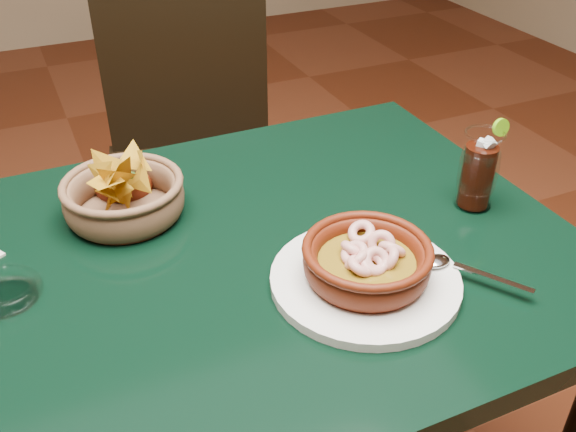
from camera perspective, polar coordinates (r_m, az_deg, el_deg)
name	(u,v)px	position (r m, az deg, el deg)	size (l,w,h in m)	color
dining_table	(205,311)	(1.06, -7.43, -8.34)	(1.20, 0.80, 0.75)	black
dining_chair	(196,152)	(1.73, -8.20, 5.61)	(0.55, 0.55, 1.00)	black
shrimp_plate	(367,266)	(0.94, 7.02, -4.41)	(0.34, 0.28, 0.08)	silver
chip_basket	(124,196)	(1.11, -14.41, 1.71)	(0.24, 0.24, 0.16)	brown
guacamole_ramekin	(124,182)	(1.19, -14.39, 2.96)	(0.13, 0.13, 0.04)	#451407
cola_drink	(478,171)	(1.14, 16.56, 3.87)	(0.14, 0.14, 0.16)	white
glass_ashtray	(4,292)	(1.00, -23.92, -6.19)	(0.11, 0.11, 0.03)	white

